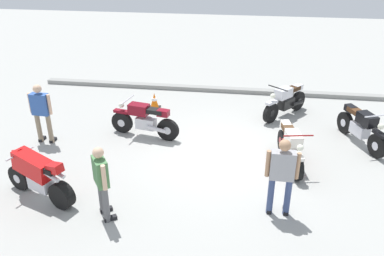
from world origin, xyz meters
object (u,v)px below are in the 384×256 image
(person_in_blue_shirt, at_px, (41,110))
(traffic_cone, at_px, (154,101))
(person_in_gray_shirt, at_px, (282,173))
(motorcycle_black_cruiser, at_px, (361,127))
(motorcycle_cream_vintage, at_px, (291,147))
(person_in_green_shirt, at_px, (101,179))
(motorcycle_maroon_cruiser, at_px, (145,120))
(motorcycle_silver_cruiser, at_px, (286,101))
(motorcycle_red_sportbike, at_px, (37,174))

(person_in_blue_shirt, height_order, traffic_cone, person_in_blue_shirt)
(person_in_gray_shirt, bearing_deg, person_in_blue_shirt, 70.38)
(motorcycle_black_cruiser, xyz_separation_m, motorcycle_cream_vintage, (-2.00, -1.36, -0.03))
(person_in_blue_shirt, distance_m, traffic_cone, 3.79)
(person_in_gray_shirt, height_order, person_in_green_shirt, person_in_gray_shirt)
(motorcycle_black_cruiser, bearing_deg, person_in_green_shirt, -77.52)
(motorcycle_maroon_cruiser, height_order, traffic_cone, motorcycle_maroon_cruiser)
(motorcycle_black_cruiser, xyz_separation_m, person_in_gray_shirt, (-2.38, -3.44, 0.48))
(motorcycle_black_cruiser, height_order, person_in_gray_shirt, person_in_gray_shirt)
(person_in_gray_shirt, relative_size, person_in_green_shirt, 1.07)
(motorcycle_maroon_cruiser, xyz_separation_m, motorcycle_cream_vintage, (3.99, -0.96, -0.03))
(motorcycle_silver_cruiser, bearing_deg, motorcycle_cream_vintage, 37.75)
(motorcycle_cream_vintage, xyz_separation_m, person_in_green_shirt, (-3.91, -2.69, 0.43))
(motorcycle_black_cruiser, bearing_deg, motorcycle_cream_vintage, -77.63)
(motorcycle_red_sportbike, distance_m, motorcycle_silver_cruiser, 7.68)
(motorcycle_black_cruiser, distance_m, motorcycle_silver_cruiser, 2.52)
(motorcycle_red_sportbike, height_order, motorcycle_black_cruiser, motorcycle_red_sportbike)
(motorcycle_maroon_cruiser, xyz_separation_m, person_in_blue_shirt, (-2.67, -0.73, 0.45))
(motorcycle_maroon_cruiser, distance_m, person_in_blue_shirt, 2.80)
(person_in_green_shirt, bearing_deg, motorcycle_red_sportbike, 130.34)
(person_in_blue_shirt, height_order, person_in_green_shirt, person_in_blue_shirt)
(motorcycle_maroon_cruiser, bearing_deg, person_in_blue_shirt, 27.17)
(motorcycle_maroon_cruiser, relative_size, motorcycle_cream_vintage, 1.06)
(motorcycle_silver_cruiser, bearing_deg, traffic_cone, -51.12)
(motorcycle_red_sportbike, height_order, traffic_cone, motorcycle_red_sportbike)
(person_in_blue_shirt, bearing_deg, person_in_green_shirt, -132.70)
(motorcycle_silver_cruiser, relative_size, person_in_green_shirt, 1.04)
(person_in_blue_shirt, bearing_deg, motorcycle_maroon_cruiser, -70.64)
(motorcycle_red_sportbike, xyz_separation_m, motorcycle_cream_vintage, (5.54, 2.25, -0.11))
(person_in_gray_shirt, xyz_separation_m, person_in_green_shirt, (-3.52, -0.61, -0.08))
(person_in_gray_shirt, bearing_deg, motorcycle_black_cruiser, -34.17)
(motorcycle_silver_cruiser, relative_size, traffic_cone, 3.20)
(motorcycle_black_cruiser, relative_size, motorcycle_silver_cruiser, 1.17)
(motorcycle_red_sportbike, xyz_separation_m, traffic_cone, (1.35, 5.26, -0.33))
(person_in_gray_shirt, bearing_deg, motorcycle_red_sportbike, 92.46)
(motorcycle_red_sportbike, distance_m, person_in_gray_shirt, 5.18)
(motorcycle_silver_cruiser, height_order, person_in_green_shirt, person_in_green_shirt)
(motorcycle_black_cruiser, bearing_deg, motorcycle_silver_cruiser, -152.19)
(person_in_gray_shirt, relative_size, traffic_cone, 3.28)
(motorcycle_maroon_cruiser, relative_size, motorcycle_silver_cruiser, 1.22)
(motorcycle_cream_vintage, bearing_deg, motorcycle_maroon_cruiser, -113.95)
(motorcycle_black_cruiser, bearing_deg, motorcycle_maroon_cruiser, -108.11)
(motorcycle_silver_cruiser, distance_m, person_in_gray_shirt, 5.10)
(motorcycle_cream_vintage, xyz_separation_m, person_in_gray_shirt, (-0.38, -2.07, 0.51))
(motorcycle_cream_vintage, xyz_separation_m, traffic_cone, (-4.19, 3.01, -0.23))
(motorcycle_black_cruiser, height_order, traffic_cone, motorcycle_black_cruiser)
(person_in_blue_shirt, xyz_separation_m, person_in_green_shirt, (2.75, -2.91, -0.05))
(traffic_cone, bearing_deg, person_in_blue_shirt, -131.50)
(person_in_blue_shirt, xyz_separation_m, person_in_gray_shirt, (6.27, -2.30, 0.03))
(motorcycle_maroon_cruiser, bearing_deg, motorcycle_black_cruiser, -164.38)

